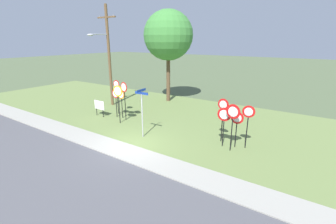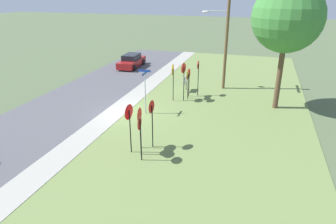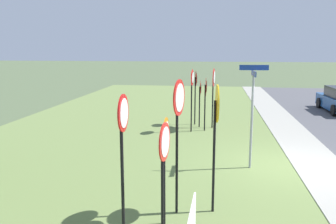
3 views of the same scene
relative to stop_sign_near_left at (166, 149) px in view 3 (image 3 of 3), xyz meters
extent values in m
plane|color=#4C5B3D|center=(3.96, -3.29, -1.62)|extent=(160.00, 160.00, 0.00)
cube|color=#99968C|center=(3.96, -4.09, -1.59)|extent=(44.00, 1.60, 0.06)
cube|color=olive|center=(3.96, 2.71, -1.60)|extent=(44.00, 12.00, 0.04)
cylinder|color=black|center=(0.00, 0.03, -0.62)|extent=(0.06, 0.06, 1.91)
cylinder|color=orange|center=(0.00, -0.01, 0.28)|extent=(0.67, 0.03, 0.67)
cylinder|color=white|center=(0.00, -0.03, 0.28)|extent=(0.52, 0.01, 0.52)
cylinder|color=black|center=(-0.55, -0.02, -0.62)|extent=(0.06, 0.06, 1.92)
cylinder|color=red|center=(-0.55, -0.06, 0.29)|extent=(0.70, 0.10, 0.70)
cylinder|color=white|center=(-0.55, -0.08, 0.29)|extent=(0.54, 0.07, 0.55)
cylinder|color=black|center=(-1.01, 0.60, -0.33)|extent=(0.06, 0.06, 2.50)
cylinder|color=red|center=(-1.01, 0.56, 0.88)|extent=(0.63, 0.03, 0.63)
cylinder|color=white|center=(-1.01, 0.54, 0.88)|extent=(0.49, 0.01, 0.49)
cylinder|color=black|center=(0.69, -0.94, -0.36)|extent=(0.06, 0.06, 2.44)
cylinder|color=gold|center=(0.69, -0.98, 0.80)|extent=(0.79, 0.09, 0.79)
cylinder|color=white|center=(0.69, -0.99, 0.80)|extent=(0.61, 0.06, 0.62)
cylinder|color=black|center=(0.53, -0.16, -0.30)|extent=(0.06, 0.06, 2.57)
cylinder|color=red|center=(0.53, -0.20, 0.93)|extent=(0.74, 0.16, 0.75)
cylinder|color=white|center=(0.53, -0.22, 0.93)|extent=(0.57, 0.12, 0.58)
cylinder|color=black|center=(8.97, -0.24, -0.67)|extent=(0.06, 0.06, 1.82)
cone|color=red|center=(8.97, -0.28, 0.17)|extent=(0.70, 0.09, 0.70)
cone|color=silver|center=(8.97, -0.30, 0.17)|extent=(0.48, 0.06, 0.48)
cylinder|color=black|center=(8.32, -0.50, -0.59)|extent=(0.06, 0.06, 1.97)
cone|color=red|center=(8.32, -0.54, 0.31)|extent=(0.77, 0.09, 0.77)
cone|color=white|center=(8.32, -0.56, 0.31)|extent=(0.53, 0.06, 0.53)
cylinder|color=black|center=(9.48, -0.01, -0.48)|extent=(0.06, 0.06, 2.19)
cone|color=red|center=(9.48, -0.05, 0.55)|extent=(0.67, 0.15, 0.68)
cone|color=silver|center=(9.48, -0.07, 0.55)|extent=(0.46, 0.09, 0.46)
cylinder|color=black|center=(8.90, -0.81, -0.42)|extent=(0.06, 0.06, 2.32)
cone|color=red|center=(8.90, -0.85, 0.66)|extent=(0.79, 0.12, 0.79)
cone|color=silver|center=(8.90, -0.88, 0.66)|extent=(0.54, 0.08, 0.54)
cylinder|color=black|center=(8.02, 0.06, -0.40)|extent=(0.06, 0.06, 2.36)
cone|color=red|center=(8.02, 0.02, 0.71)|extent=(0.68, 0.10, 0.68)
cone|color=silver|center=(8.02, -0.01, 0.71)|extent=(0.46, 0.07, 0.46)
cylinder|color=#9EA0A8|center=(3.71, -2.00, -0.22)|extent=(0.07, 0.07, 2.71)
cylinder|color=#9EA0A8|center=(3.71, -2.00, 1.15)|extent=(0.09, 0.09, 0.03)
cube|color=navy|center=(3.71, -2.00, 1.21)|extent=(0.96, 0.05, 0.15)
cube|color=navy|center=(3.71, -2.00, 1.38)|extent=(0.04, 0.82, 0.15)
cylinder|color=black|center=(15.21, -7.05, -1.31)|extent=(0.60, 0.19, 0.60)
cylinder|color=black|center=(12.66, -7.10, -1.31)|extent=(0.60, 0.19, 0.60)
camera|label=1|loc=(12.52, -12.38, 4.23)|focal=25.02mm
camera|label=2|loc=(21.55, 5.06, 6.28)|focal=32.46mm
camera|label=3|loc=(-6.56, -0.94, 1.94)|focal=37.82mm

